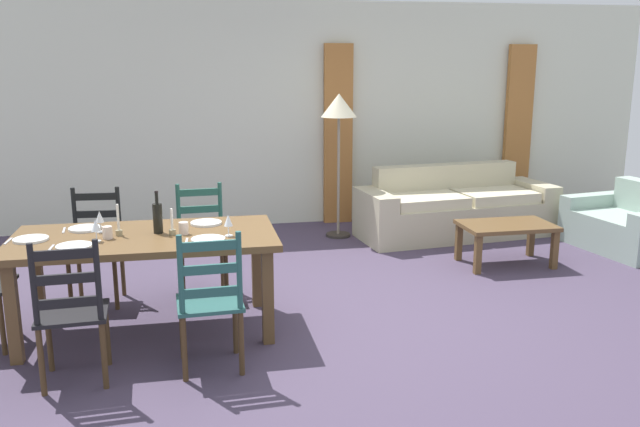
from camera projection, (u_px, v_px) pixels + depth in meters
ground_plane at (336, 319)px, 5.22m from camera, size 9.60×9.60×0.02m
wall_far at (278, 115)px, 8.07m from camera, size 9.60×0.16×2.70m
curtain_panel_left at (338, 135)px, 8.13m from camera, size 0.35×0.08×2.20m
curtain_panel_right at (518, 131)px, 8.59m from camera, size 0.35×0.08×2.20m
dining_table at (145, 246)px, 4.83m from camera, size 1.90×0.96×0.75m
dining_chair_near_left at (71, 312)px, 4.06m from camera, size 0.44×0.42×0.96m
dining_chair_near_right at (210, 301)px, 4.24m from camera, size 0.44×0.42×0.96m
dining_chair_far_left at (96, 246)px, 5.50m from camera, size 0.45×0.43×0.96m
dining_chair_far_right at (202, 241)px, 5.68m from camera, size 0.44×0.42×0.96m
dinner_plate_near_left at (74, 246)px, 4.48m from camera, size 0.24×0.24×0.02m
fork_near_left at (51, 248)px, 4.45m from camera, size 0.02×0.17×0.01m
dinner_plate_near_right at (208, 239)px, 4.65m from camera, size 0.24×0.24×0.02m
fork_near_right at (187, 241)px, 4.62m from camera, size 0.03×0.17×0.01m
dinner_plate_far_left at (85, 228)px, 4.96m from camera, size 0.24×0.24×0.02m
fork_far_left at (64, 230)px, 4.93m from camera, size 0.03×0.17×0.01m
dinner_plate_far_right at (206, 223)px, 5.13m from camera, size 0.24×0.24×0.02m
fork_far_right at (186, 225)px, 5.10m from camera, size 0.03×0.17×0.01m
dinner_plate_head_west at (31, 239)px, 4.66m from camera, size 0.24×0.24×0.02m
fork_head_west at (8, 241)px, 4.63m from camera, size 0.02×0.17×0.01m
wine_bottle at (158, 217)px, 4.84m from camera, size 0.07×0.07×0.32m
wine_glass_near_left at (96, 226)px, 4.61m from camera, size 0.06×0.06×0.16m
wine_glass_near_right at (228, 221)px, 4.75m from camera, size 0.06×0.06×0.16m
wine_glass_far_left at (100, 218)px, 4.86m from camera, size 0.06×0.06×0.16m
coffee_cup_primary at (184, 228)px, 4.82m from camera, size 0.07×0.07×0.09m
coffee_cup_secondary at (107, 233)px, 4.70m from camera, size 0.07×0.07×0.09m
candle_tall at (119, 227)px, 4.78m from camera, size 0.05×0.05×0.23m
candle_short at (172, 228)px, 4.79m from camera, size 0.05×0.05×0.20m
couch at (454, 210)px, 7.70m from camera, size 2.36×1.06×0.80m
coffee_table at (507, 230)px, 6.54m from camera, size 0.90×0.56×0.42m
armchair_upholstered at (630, 227)px, 7.11m from camera, size 0.98×1.27×0.72m
standing_lamp at (339, 114)px, 7.38m from camera, size 0.40×0.40×1.64m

